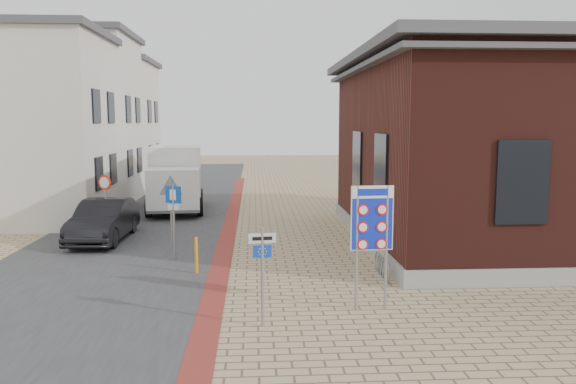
{
  "coord_description": "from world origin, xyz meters",
  "views": [
    {
      "loc": [
        -0.96,
        -13.11,
        4.37
      ],
      "look_at": [
        0.09,
        4.1,
        2.2
      ],
      "focal_mm": 35.0,
      "sensor_mm": 36.0,
      "label": 1
    }
  ],
  "objects_px": {
    "essen_sign": "(262,262)",
    "bollard": "(196,256)",
    "sedan": "(104,221)",
    "border_sign": "(372,221)",
    "parking_sign": "(174,209)",
    "box_truck": "(176,178)"
  },
  "relations": [
    {
      "from": "parking_sign",
      "to": "border_sign",
      "type": "bearing_deg",
      "value": -21.54
    },
    {
      "from": "sedan",
      "to": "essen_sign",
      "type": "distance_m",
      "value": 10.73
    },
    {
      "from": "parking_sign",
      "to": "essen_sign",
      "type": "bearing_deg",
      "value": -43.43
    },
    {
      "from": "border_sign",
      "to": "essen_sign",
      "type": "relative_size",
      "value": 1.35
    },
    {
      "from": "parking_sign",
      "to": "bollard",
      "type": "relative_size",
      "value": 2.27
    },
    {
      "from": "box_truck",
      "to": "bollard",
      "type": "xyz_separation_m",
      "value": [
        2.17,
        -11.8,
        -1.09
      ]
    },
    {
      "from": "parking_sign",
      "to": "bollard",
      "type": "height_order",
      "value": "parking_sign"
    },
    {
      "from": "border_sign",
      "to": "bollard",
      "type": "relative_size",
      "value": 2.72
    },
    {
      "from": "bollard",
      "to": "sedan",
      "type": "bearing_deg",
      "value": 128.99
    },
    {
      "from": "essen_sign",
      "to": "bollard",
      "type": "distance_m",
      "value": 4.76
    },
    {
      "from": "border_sign",
      "to": "bollard",
      "type": "height_order",
      "value": "border_sign"
    },
    {
      "from": "box_truck",
      "to": "essen_sign",
      "type": "distance_m",
      "value": 16.59
    },
    {
      "from": "essen_sign",
      "to": "box_truck",
      "type": "bearing_deg",
      "value": 97.46
    },
    {
      "from": "essen_sign",
      "to": "bollard",
      "type": "height_order",
      "value": "essen_sign"
    },
    {
      "from": "sedan",
      "to": "bollard",
      "type": "distance_m",
      "value": 6.14
    },
    {
      "from": "sedan",
      "to": "bollard",
      "type": "xyz_separation_m",
      "value": [
        3.86,
        -4.77,
        -0.22
      ]
    },
    {
      "from": "essen_sign",
      "to": "parking_sign",
      "type": "xyz_separation_m",
      "value": [
        -2.7,
        6.0,
        0.24
      ]
    },
    {
      "from": "box_truck",
      "to": "bollard",
      "type": "relative_size",
      "value": 5.79
    },
    {
      "from": "essen_sign",
      "to": "parking_sign",
      "type": "distance_m",
      "value": 6.58
    },
    {
      "from": "border_sign",
      "to": "parking_sign",
      "type": "height_order",
      "value": "border_sign"
    },
    {
      "from": "box_truck",
      "to": "border_sign",
      "type": "height_order",
      "value": "box_truck"
    },
    {
      "from": "border_sign",
      "to": "parking_sign",
      "type": "bearing_deg",
      "value": 132.3
    }
  ]
}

